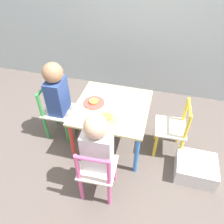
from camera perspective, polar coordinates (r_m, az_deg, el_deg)
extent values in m
plane|color=#5B514C|center=(2.15, 0.00, -7.42)|extent=(6.00, 6.00, 0.00)
cube|color=beige|center=(1.85, 0.00, 1.28)|extent=(0.62, 0.62, 0.02)
cylinder|color=#DB3D38|center=(1.89, -10.34, -7.63)|extent=(0.04, 0.04, 0.42)
cylinder|color=#387AD1|center=(1.79, 6.42, -11.14)|extent=(0.04, 0.04, 0.42)
cylinder|color=teal|center=(2.26, -4.98, 2.58)|extent=(0.04, 0.04, 0.42)
cylinder|color=orange|center=(2.17, 8.95, 0.21)|extent=(0.04, 0.04, 0.42)
cube|color=silver|center=(2.09, -13.78, 0.32)|extent=(0.27, 0.27, 0.02)
cylinder|color=green|center=(2.08, -11.67, -4.99)|extent=(0.03, 0.03, 0.27)
cylinder|color=green|center=(2.22, -9.62, -1.15)|extent=(0.03, 0.03, 0.27)
cylinder|color=green|center=(2.17, -16.83, -3.93)|extent=(0.03, 0.03, 0.27)
cylinder|color=green|center=(2.30, -14.55, -0.30)|extent=(0.03, 0.03, 0.27)
cylinder|color=green|center=(2.00, -18.29, 1.42)|extent=(0.03, 0.03, 0.26)
cylinder|color=green|center=(2.14, -15.73, 4.99)|extent=(0.03, 0.03, 0.26)
cylinder|color=green|center=(2.00, -17.61, 5.86)|extent=(0.03, 0.21, 0.02)
cube|color=silver|center=(1.62, -3.72, -14.26)|extent=(0.27, 0.27, 0.02)
cylinder|color=#E5599E|center=(1.78, 0.76, -14.69)|extent=(0.03, 0.03, 0.27)
cylinder|color=#E5599E|center=(1.82, -6.00, -13.51)|extent=(0.03, 0.03, 0.27)
cylinder|color=#E5599E|center=(1.68, -0.70, -20.60)|extent=(0.03, 0.03, 0.27)
cylinder|color=#E5599E|center=(1.71, -8.06, -19.16)|extent=(0.03, 0.03, 0.27)
cylinder|color=#E5599E|center=(1.45, -0.79, -15.70)|extent=(0.03, 0.03, 0.26)
cylinder|color=#E5599E|center=(1.49, -9.04, -14.15)|extent=(0.03, 0.03, 0.26)
cylinder|color=#E5599E|center=(1.37, -5.27, -12.28)|extent=(0.21, 0.04, 0.02)
cube|color=silver|center=(1.94, 15.04, -3.87)|extent=(0.28, 0.28, 0.02)
cylinder|color=yellow|center=(2.11, 11.50, -4.27)|extent=(0.03, 0.03, 0.27)
cylinder|color=yellow|center=(1.96, 11.25, -8.63)|extent=(0.03, 0.03, 0.27)
cylinder|color=yellow|center=(2.13, 17.17, -4.94)|extent=(0.03, 0.03, 0.27)
cylinder|color=yellow|center=(1.99, 17.39, -9.29)|extent=(0.03, 0.03, 0.27)
cylinder|color=yellow|center=(1.96, 18.68, 0.42)|extent=(0.03, 0.03, 0.26)
cylinder|color=yellow|center=(1.80, 19.06, -3.93)|extent=(0.03, 0.03, 0.26)
cylinder|color=yellow|center=(1.81, 19.65, 1.02)|extent=(0.04, 0.21, 0.02)
cylinder|color=#7A6B5B|center=(2.11, -10.78, -3.85)|extent=(0.07, 0.07, 0.29)
cylinder|color=#7A6B5B|center=(2.17, -9.82, -2.03)|extent=(0.07, 0.07, 0.29)
cube|color=#2D478E|center=(1.98, -14.05, 4.00)|extent=(0.15, 0.20, 0.33)
sphere|color=#A37556|center=(1.85, -15.25, 9.86)|extent=(0.17, 0.17, 0.17)
cylinder|color=#38383D|center=(1.79, -0.96, -13.90)|extent=(0.07, 0.07, 0.29)
cylinder|color=#38383D|center=(1.81, -4.14, -13.35)|extent=(0.07, 0.07, 0.29)
cube|color=silver|center=(1.50, -3.81, -9.97)|extent=(0.21, 0.15, 0.33)
sphere|color=#DBB293|center=(1.33, -4.25, -3.79)|extent=(0.16, 0.16, 0.16)
cylinder|color=#E54C47|center=(1.88, -4.74, 2.44)|extent=(0.18, 0.18, 0.01)
cylinder|color=#D6843D|center=(1.87, -4.77, 2.77)|extent=(0.08, 0.08, 0.02)
cylinder|color=#EADB66|center=(1.72, -1.37, -1.66)|extent=(0.17, 0.17, 0.01)
cylinder|color=#D6843D|center=(1.71, -1.37, -1.32)|extent=(0.08, 0.08, 0.02)
cube|color=silver|center=(1.98, 20.95, -13.55)|extent=(0.32, 0.28, 0.16)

